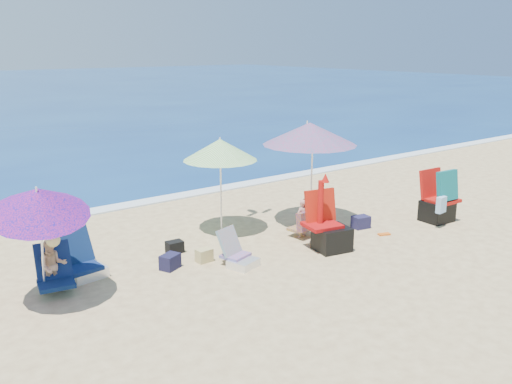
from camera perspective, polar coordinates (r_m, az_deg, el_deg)
ground at (r=10.02m, az=4.84°, el=-7.01°), size 120.00×120.00×0.00m
foam at (r=14.03m, az=-9.08°, el=-0.63°), size 120.00×0.50×0.04m
umbrella_turquoise at (r=11.48m, az=5.57°, el=6.00°), size 2.49×2.49×2.24m
umbrella_striped at (r=10.99m, az=-3.72°, el=4.37°), size 1.51×1.51×1.98m
umbrella_blue at (r=8.36m, az=-21.52°, el=-0.91°), size 1.57×1.62×1.95m
furled_umbrella at (r=10.36m, az=6.74°, el=-1.63°), size 0.21×0.20×1.46m
chair_navy at (r=9.67m, az=-17.41°, el=-7.17°), size 0.69×0.76×0.78m
chair_rainbow at (r=9.70m, az=-1.85°, el=-6.63°), size 0.61×0.78×0.63m
camp_chair_left at (r=10.47m, az=7.55°, el=-4.17°), size 0.83×0.81×1.10m
camp_chair_right at (r=12.62m, az=18.30°, el=-1.06°), size 0.88×0.75×1.18m
person_center at (r=11.06m, az=4.96°, el=-2.77°), size 0.58×0.51×0.79m
person_left at (r=9.14m, az=-20.17°, el=-7.15°), size 0.64×0.72×0.97m
bag_navy_a at (r=9.68m, az=-8.85°, el=-7.11°), size 0.40×0.36×0.26m
bag_black_a at (r=10.41m, az=-8.39°, el=-5.62°), size 0.31×0.24×0.22m
bag_tan at (r=9.92m, az=-5.37°, el=-6.52°), size 0.29×0.21×0.24m
bag_navy_b at (r=11.85m, az=10.75°, el=-3.06°), size 0.38×0.31×0.26m
orange_item at (r=11.55m, az=13.08°, el=-4.26°), size 0.27×0.19×0.03m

